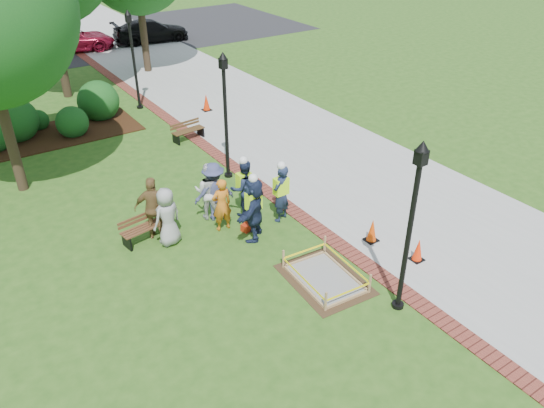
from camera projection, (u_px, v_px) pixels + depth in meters
ground at (282, 261)px, 14.05m from camera, size 100.00×100.00×0.00m
sidewalk at (246, 111)px, 23.59m from camera, size 6.00×60.00×0.02m
brick_edging at (179, 126)px, 22.02m from camera, size 0.50×60.00×0.03m
mulch_bed at (49, 136)px, 21.17m from camera, size 7.00×3.00×0.05m
parking_lot at (37, 47)px, 33.32m from camera, size 36.00×12.00×0.01m
wet_concrete_pad at (325, 272)px, 13.25m from camera, size 1.85×2.41×0.55m
bench_near at (145, 233)px, 14.79m from camera, size 1.40×0.65×0.73m
bench_far at (188, 134)px, 20.76m from camera, size 1.37×0.61×0.71m
cone_front at (418, 250)px, 13.92m from camera, size 0.34×0.34×0.66m
cone_back at (372, 231)px, 14.68m from camera, size 0.36×0.36×0.70m
cone_far at (206, 103)px, 23.46m from camera, size 0.39×0.39×0.76m
toolbox at (248, 226)px, 15.31m from camera, size 0.48×0.35×0.22m
lamp_near at (412, 218)px, 11.25m from camera, size 0.28×0.28×4.26m
lamp_mid at (225, 108)px, 16.96m from camera, size 0.28×0.28×4.26m
lamp_far at (133, 53)px, 22.67m from camera, size 0.28×0.28×4.26m
shrub_b at (19, 138)px, 20.99m from camera, size 1.80×1.80×1.80m
shrub_c at (75, 135)px, 21.29m from camera, size 1.27×1.27×1.27m
shrub_d at (101, 118)px, 22.92m from camera, size 1.74×1.74×1.74m
shrub_e at (40, 129)px, 21.86m from camera, size 0.86×0.86×0.86m
casual_person_a at (167, 217)px, 14.35m from camera, size 0.61×0.47×1.70m
casual_person_b at (222, 205)px, 14.98m from camera, size 0.54×0.36×1.62m
casual_person_c at (209, 191)px, 15.49m from camera, size 0.67×0.65×1.78m
casual_person_d at (154, 208)px, 14.56m from camera, size 0.71×0.64×1.87m
casual_person_e at (214, 192)px, 15.44m from camera, size 0.64×0.48×1.81m
hivis_worker_a at (254, 207)px, 14.52m from camera, size 0.69×0.69×2.01m
hivis_worker_b at (281, 192)px, 15.35m from camera, size 0.66×0.56×1.92m
hivis_worker_c at (244, 186)px, 15.61m from camera, size 0.62×0.45×1.92m
parked_car_c at (76, 51)px, 32.47m from camera, size 2.77×4.69×1.43m
parked_car_d at (152, 42)px, 34.43m from camera, size 2.45×4.81×1.51m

